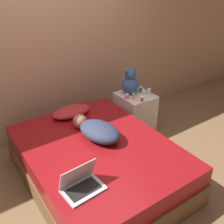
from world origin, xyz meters
TOP-DOWN VIEW (x-y plane):
  - ground_plane at (0.00, 0.00)m, footprint 12.00×12.00m
  - wall_back at (0.00, 1.21)m, footprint 8.00×0.06m
  - bed at (0.00, 0.00)m, footprint 1.41×1.86m
  - nightstand at (0.99, 0.59)m, footprint 0.44×0.47m
  - pillow at (0.07, 0.71)m, footprint 0.50×0.28m
  - person_lying at (0.08, 0.13)m, footprint 0.42×0.68m
  - laptop at (-0.43, -0.45)m, footprint 0.35×0.25m
  - teddy_bear at (0.94, 0.67)m, footprint 0.24×0.24m
  - bottle_clear at (1.13, 0.49)m, footprint 0.05×0.05m
  - bottle_white at (1.08, 0.54)m, footprint 0.04×0.04m
  - bottle_amber at (0.86, 0.49)m, footprint 0.03×0.03m
  - bottle_pink at (0.81, 0.55)m, footprint 0.05×0.05m
  - bottle_red at (0.92, 0.38)m, footprint 0.03×0.03m
  - bottle_green at (1.11, 0.63)m, footprint 0.05×0.05m

SIDE VIEW (x-z plane):
  - ground_plane at x=0.00m, z-range 0.00..0.00m
  - bed at x=0.00m, z-range 0.00..0.46m
  - nightstand at x=0.99m, z-range 0.00..0.56m
  - laptop at x=-0.43m, z-range 0.40..0.63m
  - pillow at x=0.07m, z-range 0.46..0.58m
  - person_lying at x=0.08m, z-range 0.46..0.64m
  - bottle_red at x=0.92m, z-range 0.55..0.62m
  - bottle_pink at x=0.81m, z-range 0.55..0.62m
  - bottle_white at x=1.08m, z-range 0.55..0.63m
  - bottle_green at x=1.11m, z-range 0.55..0.63m
  - bottle_clear at x=1.13m, z-range 0.55..0.65m
  - bottle_amber at x=0.86m, z-range 0.55..0.65m
  - teddy_bear at x=0.94m, z-range 0.53..0.90m
  - wall_back at x=0.00m, z-range 0.00..2.60m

